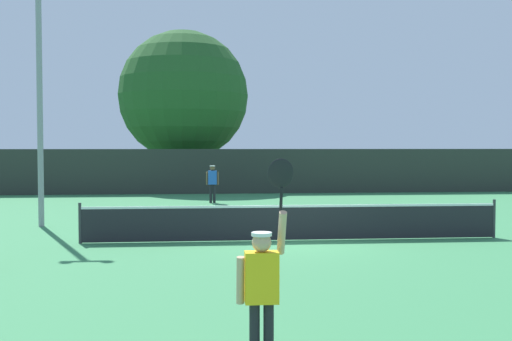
% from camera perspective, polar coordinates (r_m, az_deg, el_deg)
% --- Properties ---
extents(ground_plane, '(120.00, 120.00, 0.00)m').
position_cam_1_polar(ground_plane, '(16.68, 3.49, -6.52)').
color(ground_plane, '#387F4C').
extents(tennis_net, '(11.37, 0.08, 1.07)m').
position_cam_1_polar(tennis_net, '(16.61, 3.49, -4.77)').
color(tennis_net, '#232328').
rests_on(tennis_net, ground).
extents(perimeter_fence, '(37.89, 0.12, 2.39)m').
position_cam_1_polar(perimeter_fence, '(32.81, -0.80, -0.07)').
color(perimeter_fence, '#2D332D').
rests_on(perimeter_fence, ground).
extents(player_serving, '(0.67, 0.38, 2.42)m').
position_cam_1_polar(player_serving, '(7.03, 0.61, -10.10)').
color(player_serving, yellow).
rests_on(player_serving, ground).
extents(player_receiving, '(0.57, 0.25, 1.68)m').
position_cam_1_polar(player_receiving, '(27.43, -4.08, -0.89)').
color(player_receiving, blue).
rests_on(player_receiving, ground).
extents(tennis_ball, '(0.07, 0.07, 0.07)m').
position_cam_1_polar(tennis_ball, '(17.36, 4.74, -6.07)').
color(tennis_ball, '#CCE033').
rests_on(tennis_ball, ground).
extents(light_pole, '(1.18, 0.28, 8.80)m').
position_cam_1_polar(light_pole, '(20.70, -19.52, 8.87)').
color(light_pole, gray).
rests_on(light_pole, ground).
extents(large_tree, '(7.80, 7.80, 9.49)m').
position_cam_1_polar(large_tree, '(37.39, -6.77, 6.93)').
color(large_tree, brown).
rests_on(large_tree, ground).
extents(parked_car_near, '(1.95, 4.22, 1.69)m').
position_cam_1_polar(parked_car_near, '(39.72, -13.66, -0.32)').
color(parked_car_near, red).
rests_on(parked_car_near, ground).
extents(parked_car_mid, '(2.15, 4.31, 1.69)m').
position_cam_1_polar(parked_car_mid, '(38.47, 1.43, -0.34)').
color(parked_car_mid, red).
rests_on(parked_car_mid, ground).
extents(parked_car_far, '(2.21, 4.33, 1.69)m').
position_cam_1_polar(parked_car_far, '(38.74, 7.58, -0.34)').
color(parked_car_far, red).
rests_on(parked_car_far, ground).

